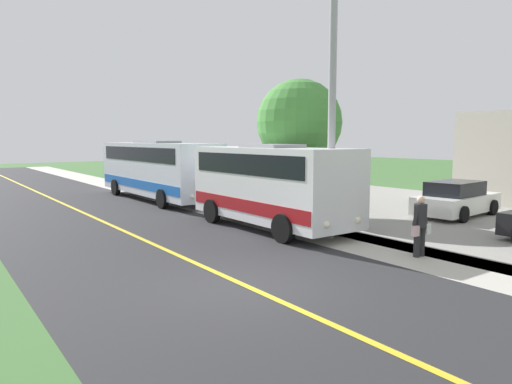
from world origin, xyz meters
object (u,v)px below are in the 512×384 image
at_px(pedestrian_with_bags, 420,224).
at_px(tree_curbside, 299,123).
at_px(parked_car_near, 456,199).
at_px(street_light_pole, 330,86).
at_px(transit_bus_rear, 157,167).
at_px(shuttle_bus_front, 272,182).

distance_m(pedestrian_with_bags, tree_curbside, 8.30).
bearing_deg(parked_car_near, street_light_pole, 0.11).
bearing_deg(pedestrian_with_bags, parked_car_near, -155.78).
height_order(transit_bus_rear, parked_car_near, transit_bus_rear).
xyz_separation_m(transit_bus_rear, parked_car_near, (-7.80, 12.14, -1.01)).
bearing_deg(tree_curbside, street_light_pole, 59.71).
bearing_deg(parked_car_near, transit_bus_rear, -57.27).
distance_m(shuttle_bus_front, street_light_pole, 4.00).
height_order(transit_bus_rear, tree_curbside, tree_curbside).
height_order(pedestrian_with_bags, tree_curbside, tree_curbside).
height_order(shuttle_bus_front, tree_curbside, tree_curbside).
bearing_deg(pedestrian_with_bags, transit_bus_rear, -87.06).
height_order(shuttle_bus_front, pedestrian_with_bags, shuttle_bus_front).
bearing_deg(tree_curbside, shuttle_bus_front, 32.98).
bearing_deg(shuttle_bus_front, transit_bus_rear, -89.80).
xyz_separation_m(shuttle_bus_front, tree_curbside, (-2.91, -1.89, 2.21)).
bearing_deg(transit_bus_rear, parked_car_near, 122.73).
bearing_deg(pedestrian_with_bags, tree_curbside, -106.17).
bearing_deg(street_light_pole, parked_car_near, -179.89).
height_order(transit_bus_rear, pedestrian_with_bags, transit_bus_rear).
bearing_deg(shuttle_bus_front, parked_car_near, 162.83).
distance_m(transit_bus_rear, tree_curbside, 8.66).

